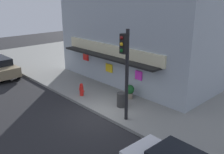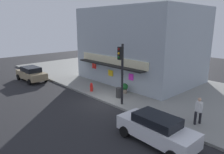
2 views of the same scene
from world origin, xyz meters
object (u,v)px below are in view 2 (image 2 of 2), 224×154
object	(u,v)px
traffic_light	(121,66)
potted_plant_by_doorway	(125,88)
trash_can	(119,93)
parked_car_white	(156,129)
fire_hydrant	(91,87)
parked_car_tan	(31,74)
pedestrian	(199,110)

from	to	relation	value
traffic_light	potted_plant_by_doorway	xyz separation A→B (m)	(-1.77, 2.26, -2.54)
traffic_light	trash_can	bearing A→B (deg)	141.41
trash_can	parked_car_white	world-z (taller)	parked_car_white
trash_can	potted_plant_by_doorway	size ratio (longest dim) A/B	0.95
traffic_light	trash_can	world-z (taller)	traffic_light
trash_can	fire_hydrant	bearing A→B (deg)	-167.08
potted_plant_by_doorway	parked_car_white	world-z (taller)	parked_car_white
fire_hydrant	potted_plant_by_doorway	world-z (taller)	potted_plant_by_doorway
potted_plant_by_doorway	parked_car_tan	xyz separation A→B (m)	(-10.63, -4.25, 0.15)
pedestrian	potted_plant_by_doorway	xyz separation A→B (m)	(-7.42, 1.07, -0.45)
potted_plant_by_doorway	traffic_light	bearing A→B (deg)	-51.91
parked_car_white	parked_car_tan	size ratio (longest dim) A/B	1.02
trash_can	potted_plant_by_doorway	bearing A→B (deg)	112.21
traffic_light	trash_can	xyz separation A→B (m)	(-1.26, 1.00, -2.62)
trash_can	pedestrian	bearing A→B (deg)	1.55
fire_hydrant	parked_car_white	xyz separation A→B (m)	(9.20, -2.63, 0.26)
fire_hydrant	potted_plant_by_doorway	distance (m)	3.12
traffic_light	fire_hydrant	xyz separation A→B (m)	(-4.22, 0.32, -2.64)
pedestrian	trash_can	bearing A→B (deg)	-178.45
fire_hydrant	potted_plant_by_doorway	xyz separation A→B (m)	(2.45, 1.93, 0.10)
traffic_light	trash_can	distance (m)	3.07
trash_can	pedestrian	world-z (taller)	pedestrian
fire_hydrant	parked_car_tan	xyz separation A→B (m)	(-8.18, -2.31, 0.25)
trash_can	pedestrian	size ratio (longest dim) A/B	0.49
parked_car_white	parked_car_tan	xyz separation A→B (m)	(-17.39, 0.32, -0.00)
potted_plant_by_doorway	parked_car_tan	size ratio (longest dim) A/B	0.20
traffic_light	parked_car_tan	size ratio (longest dim) A/B	1.07
pedestrian	parked_car_white	xyz separation A→B (m)	(-0.66, -3.50, -0.29)
traffic_light	parked_car_tan	bearing A→B (deg)	-170.89
pedestrian	potted_plant_by_doorway	world-z (taller)	pedestrian
traffic_light	potted_plant_by_doorway	distance (m)	3.83
trash_can	parked_car_white	bearing A→B (deg)	-27.92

